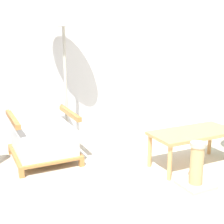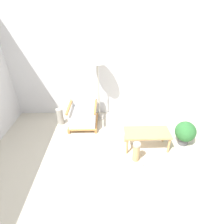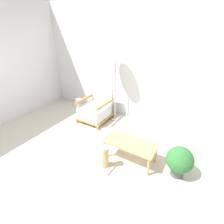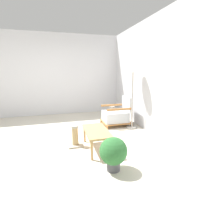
# 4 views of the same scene
# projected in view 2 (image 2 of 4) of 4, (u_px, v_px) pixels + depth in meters

# --- Properties ---
(ground_plane) EXTENTS (14.00, 14.00, 0.00)m
(ground_plane) POSITION_uv_depth(u_px,v_px,m) (120.00, 187.00, 2.85)
(ground_plane) COLOR beige
(wall_back) EXTENTS (8.00, 0.06, 2.70)m
(wall_back) POSITION_uv_depth(u_px,v_px,m) (114.00, 63.00, 4.23)
(wall_back) COLOR silver
(wall_back) RESTS_ON ground_plane
(armchair) EXTENTS (0.67, 0.75, 0.79)m
(armchair) POSITION_uv_depth(u_px,v_px,m) (83.00, 114.00, 4.24)
(armchair) COLOR #B2753D
(armchair) RESTS_ON ground_plane
(floor_lamp) EXTENTS (0.47, 0.47, 1.69)m
(floor_lamp) POSITION_uv_depth(u_px,v_px,m) (97.00, 61.00, 3.88)
(floor_lamp) COLOR #B7B2A8
(floor_lamp) RESTS_ON ground_plane
(coffee_table) EXTENTS (0.91, 0.43, 0.39)m
(coffee_table) POSITION_uv_depth(u_px,v_px,m) (147.00, 134.00, 3.50)
(coffee_table) COLOR tan
(coffee_table) RESTS_ON ground_plane
(vase) EXTENTS (0.16, 0.16, 0.42)m
(vase) POSITION_uv_depth(u_px,v_px,m) (60.00, 116.00, 4.30)
(vase) COLOR #9E998E
(vase) RESTS_ON ground_plane
(potted_plant) EXTENTS (0.42, 0.42, 0.53)m
(potted_plant) POSITION_uv_depth(u_px,v_px,m) (185.00, 132.00, 3.61)
(potted_plant) COLOR #4C4C51
(potted_plant) RESTS_ON ground_plane
(scratching_post) EXTENTS (0.29, 0.29, 0.43)m
(scratching_post) POSITION_uv_depth(u_px,v_px,m) (136.00, 154.00, 3.24)
(scratching_post) COLOR #B2A893
(scratching_post) RESTS_ON ground_plane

